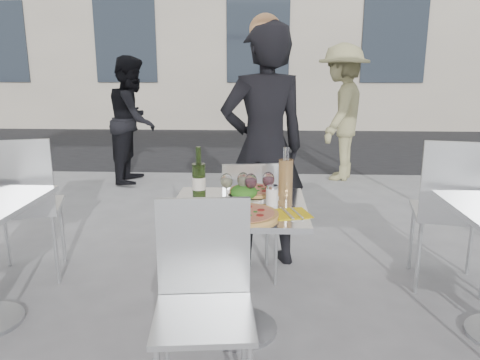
{
  "coord_description": "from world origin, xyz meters",
  "views": [
    {
      "loc": [
        0.12,
        -2.39,
        1.48
      ],
      "look_at": [
        0.0,
        0.15,
        0.85
      ],
      "focal_mm": 35.0,
      "sensor_mm": 36.0,
      "label": 1
    }
  ],
  "objects_px": {
    "woman_diner": "(264,149)",
    "wineglass_white_b": "(243,181)",
    "chair_near": "(204,288)",
    "wineglass_red_b": "(268,180)",
    "napkin_left": "(181,217)",
    "side_chair_lfar": "(21,198)",
    "pizza_near": "(243,214)",
    "chair_far": "(250,212)",
    "wineglass_red_a": "(251,182)",
    "pedestrian_b": "(341,113)",
    "side_chair_rfar": "(454,203)",
    "main_table": "(239,242)",
    "sugar_shaker": "(272,195)",
    "wineglass_white_a": "(227,182)",
    "pedestrian_a": "(133,120)",
    "pizza_far": "(254,192)",
    "napkin_right": "(291,213)",
    "carafe": "(286,178)",
    "wine_bottle": "(199,179)",
    "salad_plate": "(244,194)"
  },
  "relations": [
    {
      "from": "carafe",
      "to": "wineglass_red_b",
      "type": "relative_size",
      "value": 1.84
    },
    {
      "from": "main_table",
      "to": "sugar_shaker",
      "type": "xyz_separation_m",
      "value": [
        0.18,
        0.01,
        0.26
      ]
    },
    {
      "from": "main_table",
      "to": "wineglass_white_a",
      "type": "height_order",
      "value": "wineglass_white_a"
    },
    {
      "from": "wineglass_red_a",
      "to": "side_chair_rfar",
      "type": "bearing_deg",
      "value": 20.64
    },
    {
      "from": "main_table",
      "to": "wineglass_red_a",
      "type": "distance_m",
      "value": 0.33
    },
    {
      "from": "wineglass_white_b",
      "to": "wineglass_red_a",
      "type": "xyz_separation_m",
      "value": [
        0.04,
        -0.03,
        0.0
      ]
    },
    {
      "from": "chair_far",
      "to": "pizza_near",
      "type": "bearing_deg",
      "value": 78.96
    },
    {
      "from": "chair_near",
      "to": "salad_plate",
      "type": "xyz_separation_m",
      "value": [
        0.15,
        0.66,
        0.24
      ]
    },
    {
      "from": "napkin_left",
      "to": "pedestrian_a",
      "type": "bearing_deg",
      "value": 122.08
    },
    {
      "from": "chair_far",
      "to": "wineglass_red_a",
      "type": "bearing_deg",
      "value": 81.84
    },
    {
      "from": "main_table",
      "to": "pizza_near",
      "type": "distance_m",
      "value": 0.3
    },
    {
      "from": "wineglass_red_a",
      "to": "chair_near",
      "type": "bearing_deg",
      "value": -106.31
    },
    {
      "from": "chair_near",
      "to": "woman_diner",
      "type": "xyz_separation_m",
      "value": [
        0.26,
        1.51,
        0.34
      ]
    },
    {
      "from": "pedestrian_b",
      "to": "pedestrian_a",
      "type": "bearing_deg",
      "value": -63.38
    },
    {
      "from": "wineglass_red_b",
      "to": "wineglass_white_b",
      "type": "bearing_deg",
      "value": -173.3
    },
    {
      "from": "main_table",
      "to": "side_chair_rfar",
      "type": "bearing_deg",
      "value": 22.26
    },
    {
      "from": "chair_far",
      "to": "pizza_far",
      "type": "xyz_separation_m",
      "value": [
        0.04,
        -0.42,
        0.25
      ]
    },
    {
      "from": "woman_diner",
      "to": "wineglass_white_b",
      "type": "height_order",
      "value": "woman_diner"
    },
    {
      "from": "woman_diner",
      "to": "pedestrian_b",
      "type": "height_order",
      "value": "woman_diner"
    },
    {
      "from": "pedestrian_b",
      "to": "pizza_near",
      "type": "bearing_deg",
      "value": 5.17
    },
    {
      "from": "woman_diner",
      "to": "salad_plate",
      "type": "relative_size",
      "value": 8.05
    },
    {
      "from": "sugar_shaker",
      "to": "napkin_right",
      "type": "relative_size",
      "value": 0.49
    },
    {
      "from": "wineglass_white_b",
      "to": "main_table",
      "type": "bearing_deg",
      "value": -101.85
    },
    {
      "from": "pedestrian_b",
      "to": "wineglass_red_a",
      "type": "height_order",
      "value": "pedestrian_b"
    },
    {
      "from": "woman_diner",
      "to": "pizza_near",
      "type": "bearing_deg",
      "value": 64.14
    },
    {
      "from": "chair_far",
      "to": "wineglass_red_a",
      "type": "relative_size",
      "value": 5.49
    },
    {
      "from": "side_chair_lfar",
      "to": "pizza_near",
      "type": "height_order",
      "value": "side_chair_lfar"
    },
    {
      "from": "side_chair_lfar",
      "to": "pizza_far",
      "type": "bearing_deg",
      "value": 150.77
    },
    {
      "from": "side_chair_lfar",
      "to": "wine_bottle",
      "type": "xyz_separation_m",
      "value": [
        1.27,
        -0.46,
        0.26
      ]
    },
    {
      "from": "napkin_right",
      "to": "napkin_left",
      "type": "bearing_deg",
      "value": 173.35
    },
    {
      "from": "wineglass_white_b",
      "to": "napkin_left",
      "type": "relative_size",
      "value": 0.73
    },
    {
      "from": "chair_near",
      "to": "wineglass_white_a",
      "type": "bearing_deg",
      "value": 79.09
    },
    {
      "from": "pedestrian_a",
      "to": "side_chair_rfar",
      "type": "bearing_deg",
      "value": -136.89
    },
    {
      "from": "pedestrian_b",
      "to": "pizza_far",
      "type": "xyz_separation_m",
      "value": [
        -1.07,
        -3.56,
        -0.11
      ]
    },
    {
      "from": "main_table",
      "to": "wineglass_red_b",
      "type": "distance_m",
      "value": 0.37
    },
    {
      "from": "main_table",
      "to": "napkin_right",
      "type": "distance_m",
      "value": 0.37
    },
    {
      "from": "main_table",
      "to": "wine_bottle",
      "type": "bearing_deg",
      "value": 155.18
    },
    {
      "from": "side_chair_rfar",
      "to": "wineglass_white_b",
      "type": "distance_m",
      "value": 1.45
    },
    {
      "from": "pizza_near",
      "to": "napkin_right",
      "type": "bearing_deg",
      "value": 11.95
    },
    {
      "from": "pedestrian_b",
      "to": "salad_plate",
      "type": "height_order",
      "value": "pedestrian_b"
    },
    {
      "from": "chair_far",
      "to": "wineglass_white_a",
      "type": "height_order",
      "value": "wineglass_white_a"
    },
    {
      "from": "woman_diner",
      "to": "napkin_left",
      "type": "height_order",
      "value": "woman_diner"
    },
    {
      "from": "chair_near",
      "to": "sugar_shaker",
      "type": "relative_size",
      "value": 8.56
    },
    {
      "from": "pedestrian_a",
      "to": "carafe",
      "type": "distance_m",
      "value": 3.81
    },
    {
      "from": "woman_diner",
      "to": "side_chair_rfar",
      "type": "bearing_deg",
      "value": 141.73
    },
    {
      "from": "woman_diner",
      "to": "wineglass_white_a",
      "type": "height_order",
      "value": "woman_diner"
    },
    {
      "from": "chair_near",
      "to": "wineglass_red_b",
      "type": "xyz_separation_m",
      "value": [
        0.28,
        0.67,
        0.32
      ]
    },
    {
      "from": "pizza_far",
      "to": "napkin_left",
      "type": "xyz_separation_m",
      "value": [
        -0.35,
        -0.44,
        -0.01
      ]
    },
    {
      "from": "pizza_far",
      "to": "salad_plate",
      "type": "distance_m",
      "value": 0.13
    },
    {
      "from": "side_chair_rfar",
      "to": "pedestrian_b",
      "type": "xyz_separation_m",
      "value": [
        -0.22,
        3.22,
        0.27
      ]
    }
  ]
}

